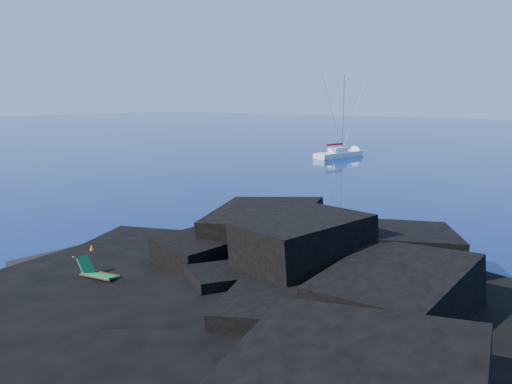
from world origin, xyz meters
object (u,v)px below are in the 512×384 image
Objects in this scene: sunbather at (69,257)px; marker_cone at (92,250)px; deck_chair at (99,270)px; sailboat at (340,157)px.

marker_cone reaches higher than sunbather.
marker_cone is at bearing 85.90° from sunbather.
sunbather is 1.17m from marker_cone.
deck_chair is 0.97× the size of sunbather.
marker_cone is (-3.67, 2.19, -0.32)m from deck_chair.
sailboat is 52.99m from deck_chair.
sailboat reaches higher than deck_chair.
deck_chair is (14.69, -50.90, 0.96)m from sailboat.
sunbather is (-3.94, 1.06, -0.44)m from deck_chair.
deck_chair is at bearing -30.83° from marker_cone.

